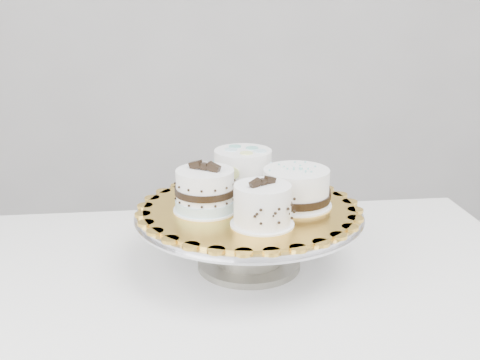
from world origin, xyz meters
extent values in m
cube|color=white|center=(-0.07, 0.23, 0.73)|extent=(1.17, 0.81, 0.04)
cube|color=white|center=(0.46, 0.53, 0.36)|extent=(0.05, 0.05, 0.71)
cylinder|color=gray|center=(-0.04, 0.28, 0.76)|extent=(0.19, 0.19, 0.01)
cylinder|color=gray|center=(-0.04, 0.28, 0.80)|extent=(0.12, 0.12, 0.10)
cylinder|color=silver|center=(-0.04, 0.28, 0.86)|extent=(0.40, 0.40, 0.01)
cylinder|color=silver|center=(-0.04, 0.28, 0.85)|extent=(0.41, 0.41, 0.00)
cylinder|color=gold|center=(-0.04, 0.28, 0.86)|extent=(0.49, 0.49, 0.01)
cylinder|color=white|center=(-0.03, 0.19, 0.87)|extent=(0.11, 0.11, 0.00)
cylinder|color=white|center=(-0.03, 0.19, 0.90)|extent=(0.13, 0.13, 0.07)
cylinder|color=white|center=(-0.12, 0.28, 0.87)|extent=(0.11, 0.11, 0.00)
cylinder|color=white|center=(-0.12, 0.28, 0.91)|extent=(0.14, 0.14, 0.07)
cylinder|color=silver|center=(-0.12, 0.28, 0.88)|extent=(0.11, 0.11, 0.02)
cylinder|color=black|center=(-0.12, 0.28, 0.91)|extent=(0.11, 0.11, 0.01)
cylinder|color=white|center=(-0.03, 0.38, 0.87)|extent=(0.12, 0.12, 0.00)
cylinder|color=white|center=(-0.03, 0.38, 0.91)|extent=(0.14, 0.14, 0.08)
cylinder|color=white|center=(0.05, 0.28, 0.87)|extent=(0.13, 0.13, 0.00)
cylinder|color=white|center=(0.05, 0.28, 0.90)|extent=(0.14, 0.14, 0.06)
cylinder|color=black|center=(0.05, 0.28, 0.88)|extent=(0.12, 0.12, 0.01)
camera|label=1|loc=(-0.22, -0.72, 1.25)|focal=45.00mm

